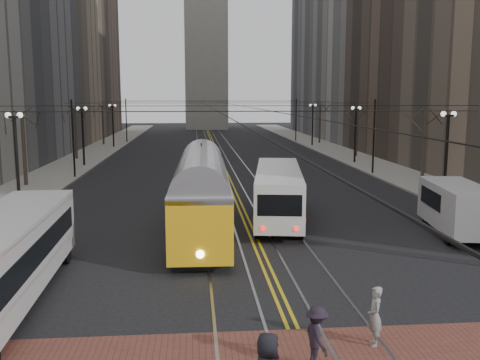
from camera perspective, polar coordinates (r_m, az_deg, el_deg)
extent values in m
plane|color=black|center=(17.28, 5.08, -14.24)|extent=(260.00, 260.00, 0.00)
cube|color=gray|center=(62.22, -16.20, 2.27)|extent=(5.00, 140.00, 0.15)
cube|color=gray|center=(63.57, 11.39, 2.58)|extent=(5.00, 140.00, 0.15)
cube|color=gray|center=(61.09, -2.26, 2.44)|extent=(4.80, 130.00, 0.02)
cube|color=gold|center=(61.09, -2.26, 2.44)|extent=(0.42, 130.00, 0.01)
cube|color=brown|center=(104.99, -18.06, 15.61)|extent=(16.00, 20.00, 40.00)
cube|color=brown|center=(68.63, 20.42, 16.84)|extent=(16.00, 20.00, 34.00)
cube|color=slate|center=(106.36, 10.96, 15.78)|extent=(16.00, 20.00, 40.00)
cylinder|color=black|center=(35.58, -22.69, 1.73)|extent=(0.20, 0.20, 5.60)
cylinder|color=black|center=(54.88, -16.40, 4.30)|extent=(0.20, 0.20, 5.60)
cylinder|color=black|center=(74.55, -13.38, 5.51)|extent=(0.20, 0.20, 5.60)
cylinder|color=black|center=(37.71, 21.12, 2.18)|extent=(0.20, 0.20, 5.60)
cylinder|color=black|center=(56.28, 12.19, 4.56)|extent=(0.20, 0.20, 5.60)
cylinder|color=black|center=(75.59, 7.74, 5.71)|extent=(0.20, 0.20, 5.60)
cylinder|color=#382D23|center=(43.77, -22.04, 2.96)|extent=(0.28, 0.28, 5.60)
cylinder|color=#382D23|center=(61.15, -17.14, 4.69)|extent=(0.28, 0.28, 5.60)
cylinder|color=#382D23|center=(78.81, -14.41, 5.63)|extent=(0.28, 0.28, 5.60)
cylinder|color=#382D23|center=(45.76, 19.01, 3.35)|extent=(0.28, 0.28, 5.60)
cylinder|color=#382D23|center=(62.59, 12.34, 4.96)|extent=(0.28, 0.28, 5.60)
cylinder|color=#382D23|center=(79.93, 8.51, 5.85)|extent=(0.28, 0.28, 5.60)
cylinder|color=black|center=(60.67, -3.72, 8.06)|extent=(0.03, 120.00, 0.03)
cylinder|color=black|center=(60.81, -0.86, 8.07)|extent=(0.03, 120.00, 0.03)
cylinder|color=black|center=(46.87, -17.37, 4.16)|extent=(0.16, 0.16, 6.60)
cylinder|color=black|center=(82.34, -12.03, 6.19)|extent=(0.16, 0.16, 6.60)
cylinder|color=black|center=(48.41, 14.08, 4.43)|extent=(0.16, 0.16, 6.60)
cylinder|color=black|center=(83.23, 5.99, 6.36)|extent=(0.16, 0.16, 6.60)
cube|color=#B9B9B9|center=(18.97, -24.06, -8.26)|extent=(2.73, 11.56, 2.87)
cube|color=yellow|center=(26.92, -4.13, -2.22)|extent=(2.88, 13.82, 3.24)
cube|color=silver|center=(29.79, 4.10, -1.53)|extent=(3.94, 11.15, 2.85)
cube|color=silver|center=(28.32, 22.16, -3.02)|extent=(2.97, 6.01, 2.55)
imported|color=#393B40|center=(47.09, 3.45, 1.48)|extent=(2.42, 4.76, 1.55)
imported|color=gray|center=(15.50, 14.19, -13.89)|extent=(0.47, 0.65, 1.66)
imported|color=black|center=(14.11, 8.20, -16.21)|extent=(0.77, 1.12, 1.59)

